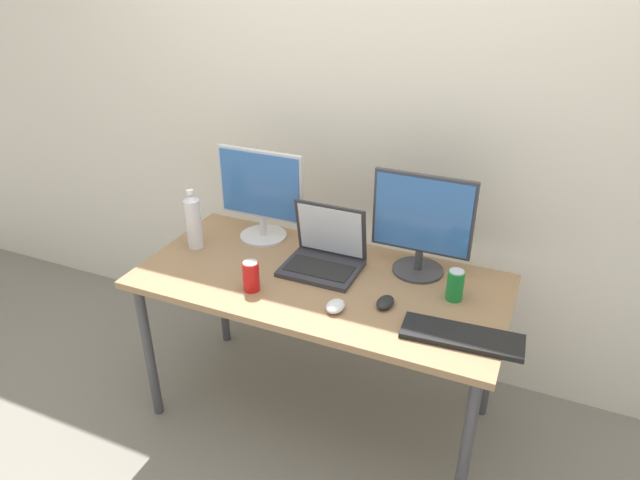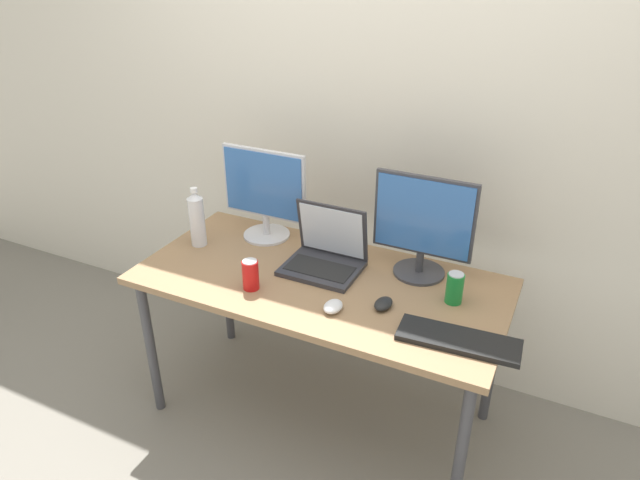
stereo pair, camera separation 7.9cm
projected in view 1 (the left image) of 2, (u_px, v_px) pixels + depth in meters
ground_plane at (320, 411)px, 2.70m from camera, size 16.00×16.00×0.00m
wall_back at (372, 110)px, 2.57m from camera, size 7.00×0.08×2.60m
work_desk at (320, 292)px, 2.38m from camera, size 1.52×0.72×0.74m
monitor_left at (261, 193)px, 2.58m from camera, size 0.41×0.22×0.43m
monitor_center at (422, 223)px, 2.30m from camera, size 0.41×0.22×0.43m
laptop_silver at (325, 254)px, 2.41m from camera, size 0.32×0.26×0.27m
keyboard_main at (462, 336)px, 1.99m from camera, size 0.43×0.17×0.02m
mouse_by_keyboard at (335, 306)px, 2.14m from camera, size 0.07×0.09×0.04m
mouse_by_laptop at (385, 302)px, 2.17m from camera, size 0.07×0.10×0.03m
water_bottle at (193, 221)px, 2.54m from camera, size 0.07×0.07×0.28m
soda_can_near_keyboard at (251, 276)px, 2.25m from camera, size 0.07×0.07×0.13m
soda_can_by_laptop at (455, 285)px, 2.19m from camera, size 0.07×0.07×0.13m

